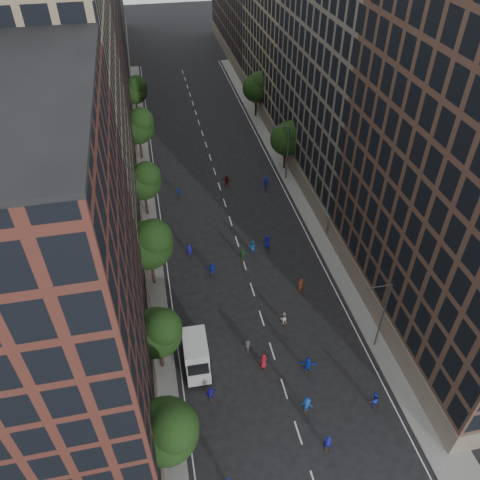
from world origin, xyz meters
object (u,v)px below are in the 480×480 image
(skater_2, at_px, (374,400))
(cargo_van, at_px, (196,355))
(streetlamp_near, at_px, (381,313))
(skater_1, at_px, (328,442))
(streetlamp_far, at_px, (286,150))

(skater_2, bearing_deg, cargo_van, -50.23)
(streetlamp_near, xyz_separation_m, skater_2, (-2.83, -6.35, -4.25))
(streetlamp_near, bearing_deg, skater_1, -132.03)
(streetlamp_near, distance_m, cargo_van, 18.59)
(streetlamp_near, relative_size, streetlamp_far, 1.00)
(streetlamp_far, distance_m, skater_2, 39.68)
(streetlamp_far, relative_size, skater_2, 4.94)
(skater_1, bearing_deg, streetlamp_near, -110.99)
(streetlamp_near, xyz_separation_m, cargo_van, (-18.16, 1.54, -3.66))
(streetlamp_near, height_order, skater_2, streetlamp_near)
(streetlamp_far, bearing_deg, streetlamp_near, -90.00)
(skater_1, xyz_separation_m, skater_2, (5.56, 2.96, -0.00))
(streetlamp_near, bearing_deg, skater_2, -114.06)
(cargo_van, bearing_deg, skater_2, -25.68)
(cargo_van, distance_m, skater_1, 14.61)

